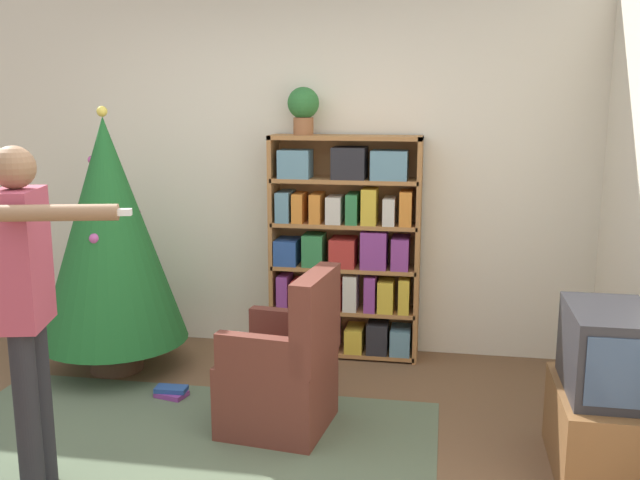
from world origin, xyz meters
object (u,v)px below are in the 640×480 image
Objects in this scene: armchair at (284,374)px; standing_person at (26,295)px; bookshelf at (345,251)px; potted_plant at (303,107)px; christmas_tree at (109,232)px; television at (608,351)px.

armchair is 1.47m from standing_person.
potted_plant is at bearing 178.52° from bookshelf.
bookshelf is 4.84× the size of potted_plant.
armchair is (1.34, -0.66, -0.64)m from christmas_tree.
armchair is (-1.66, 0.21, -0.32)m from television.
armchair is at bearing 117.23° from standing_person.
christmas_tree is at bearing -109.23° from armchair.
television is at bearing -38.85° from potted_plant.
television is 1.81× the size of potted_plant.
television is at bearing -16.23° from christmas_tree.
christmas_tree is (-1.51, -0.56, 0.19)m from bookshelf.
television is (1.49, -1.44, -0.13)m from bookshelf.
standing_person is (-0.99, -0.86, 0.65)m from armchair.
television is 3.15m from christmas_tree.
christmas_tree is (-3.00, 0.87, 0.32)m from television.
armchair is 1.92m from potted_plant.
potted_plant is (0.86, 2.10, 0.81)m from standing_person.
standing_person reaches higher than television.
potted_plant is (1.21, 0.57, 0.81)m from christmas_tree.
bookshelf is at bearing 179.28° from armchair.
potted_plant reaches higher than television.
christmas_tree is at bearing -159.59° from bookshelf.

